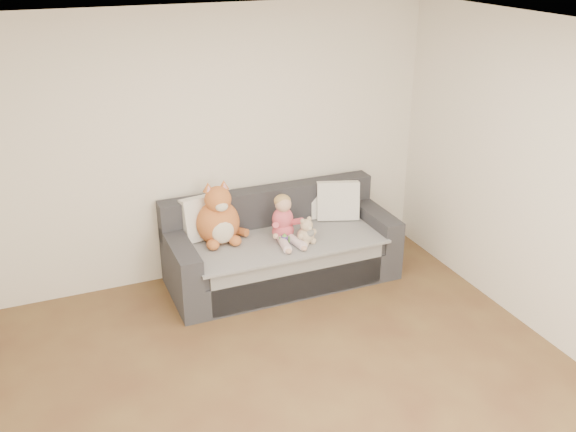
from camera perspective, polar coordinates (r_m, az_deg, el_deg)
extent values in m
plane|color=brown|center=(4.71, 2.44, -18.26)|extent=(5.00, 5.00, 0.00)
plane|color=white|center=(3.53, 3.19, 14.80)|extent=(5.00, 5.00, 0.00)
plane|color=white|center=(6.13, -7.28, 6.07)|extent=(4.50, 0.00, 4.50)
cube|color=#2D2D33|center=(6.33, -0.52, -4.46)|extent=(2.20, 0.90, 0.30)
cube|color=#2D2D33|center=(6.20, -0.43, -2.75)|extent=(1.90, 0.80, 0.15)
cube|color=#2D2D33|center=(6.41, -1.72, 0.85)|extent=(2.20, 0.20, 0.40)
cube|color=#2D2D33|center=(5.93, -9.54, -3.62)|extent=(0.20, 0.90, 0.30)
cube|color=#2D2D33|center=(6.60, 7.53, -0.54)|extent=(0.20, 0.90, 0.30)
cube|color=gray|center=(6.15, -0.36, -2.11)|extent=(1.85, 0.88, 0.02)
cube|color=gray|center=(5.94, 1.08, -5.69)|extent=(1.70, 0.02, 0.41)
cube|color=silver|center=(6.15, -7.38, -0.09)|extent=(0.48, 0.27, 0.43)
cube|color=silver|center=(6.57, 3.63, 1.42)|extent=(0.41, 0.24, 0.37)
cube|color=silver|center=(6.52, 4.45, 1.38)|extent=(0.47, 0.32, 0.40)
ellipsoid|color=#C44645|center=(6.11, -0.44, -1.31)|extent=(0.21, 0.18, 0.18)
ellipsoid|color=#C44645|center=(6.06, -0.48, -0.23)|extent=(0.20, 0.17, 0.22)
ellipsoid|color=#DBAA8C|center=(5.99, -0.43, 1.05)|extent=(0.15, 0.15, 0.15)
ellipsoid|color=tan|center=(6.00, -0.50, 1.35)|extent=(0.16, 0.16, 0.12)
cylinder|color=#C44645|center=(5.98, -1.13, -0.82)|extent=(0.12, 0.22, 0.14)
cylinder|color=#C44645|center=(6.05, 0.67, -0.51)|extent=(0.12, 0.22, 0.14)
ellipsoid|color=#DBAA8C|center=(5.93, -1.12, -1.80)|extent=(0.05, 0.05, 0.05)
ellipsoid|color=#DBAA8C|center=(6.02, 1.24, -1.38)|extent=(0.05, 0.05, 0.05)
cylinder|color=#E5B2C6|center=(5.95, -0.33, -2.51)|extent=(0.12, 0.28, 0.09)
cylinder|color=#E5B2C6|center=(5.99, 0.76, -2.31)|extent=(0.12, 0.28, 0.09)
ellipsoid|color=#DBAA8C|center=(5.84, 0.02, -3.11)|extent=(0.06, 0.09, 0.04)
ellipsoid|color=#DBAA8C|center=(5.89, 1.40, -2.86)|extent=(0.06, 0.09, 0.04)
ellipsoid|color=#C0632A|center=(6.06, -6.24, -0.60)|extent=(0.41, 0.35, 0.43)
ellipsoid|color=beige|center=(5.95, -5.81, -1.40)|extent=(0.21, 0.10, 0.24)
ellipsoid|color=#C0632A|center=(5.93, -6.25, 1.48)|extent=(0.25, 0.25, 0.25)
ellipsoid|color=beige|center=(5.85, -5.91, 0.81)|extent=(0.12, 0.08, 0.09)
cone|color=#C0632A|center=(5.91, -7.13, 2.58)|extent=(0.10, 0.10, 0.09)
cone|color=pink|center=(5.90, -7.08, 2.47)|extent=(0.06, 0.06, 0.05)
cone|color=#C0632A|center=(5.95, -5.74, 2.79)|extent=(0.10, 0.10, 0.09)
cone|color=pink|center=(5.94, -5.69, 2.69)|extent=(0.06, 0.06, 0.05)
ellipsoid|color=#C0632A|center=(5.95, -6.70, -2.55)|extent=(0.12, 0.14, 0.10)
ellipsoid|color=#C0632A|center=(6.01, -4.73, -2.19)|extent=(0.12, 0.14, 0.10)
cylinder|color=#C0632A|center=(6.22, -4.63, -1.29)|extent=(0.21, 0.28, 0.10)
ellipsoid|color=tan|center=(6.02, 1.59, -1.76)|extent=(0.17, 0.14, 0.17)
ellipsoid|color=tan|center=(5.97, 1.67, -0.83)|extent=(0.12, 0.12, 0.12)
ellipsoid|color=tan|center=(5.93, 1.31, -0.45)|extent=(0.04, 0.04, 0.04)
ellipsoid|color=tan|center=(5.98, 1.91, -0.25)|extent=(0.04, 0.04, 0.04)
ellipsoid|color=beige|center=(5.94, 1.95, -1.08)|extent=(0.04, 0.04, 0.04)
ellipsoid|color=tan|center=(5.95, 1.16, -1.80)|extent=(0.06, 0.06, 0.06)
ellipsoid|color=tan|center=(6.04, 2.27, -1.41)|extent=(0.06, 0.06, 0.06)
ellipsoid|color=tan|center=(5.98, 1.57, -2.48)|extent=(0.06, 0.06, 0.06)
ellipsoid|color=tan|center=(6.04, 2.23, -2.24)|extent=(0.06, 0.06, 0.06)
ellipsoid|color=white|center=(6.07, 1.44, -1.69)|extent=(0.14, 0.18, 0.13)
ellipsoid|color=white|center=(5.99, 1.94, -1.50)|extent=(0.09, 0.09, 0.09)
ellipsoid|color=black|center=(5.96, 1.64, -1.16)|extent=(0.03, 0.03, 0.03)
ellipsoid|color=black|center=(6.00, 2.07, -1.03)|extent=(0.03, 0.03, 0.03)
cylinder|color=#513796|center=(6.01, -0.31, -2.15)|extent=(0.07, 0.07, 0.08)
cone|color=#5CB646|center=(5.99, -0.32, -1.69)|extent=(0.07, 0.07, 0.03)
cylinder|color=#5CB646|center=(6.00, -0.73, -2.15)|extent=(0.02, 0.02, 0.06)
cylinder|color=#5CB646|center=(6.01, 0.10, -2.07)|extent=(0.02, 0.02, 0.06)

